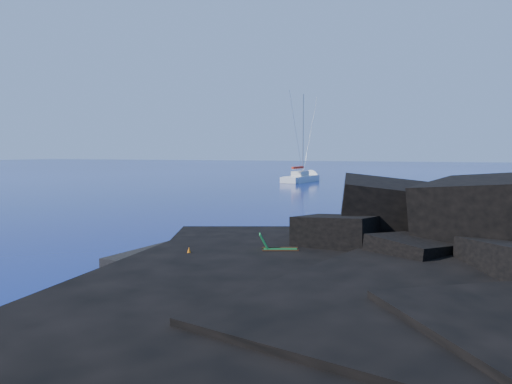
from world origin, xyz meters
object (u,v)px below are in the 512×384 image
at_px(sailboat, 301,182).
at_px(marker_cone, 189,253).
at_px(deck_chair, 280,244).
at_px(sunbather, 236,257).

distance_m(sailboat, marker_cone, 53.92).
distance_m(deck_chair, marker_cone, 3.48).
relative_size(deck_chair, sunbather, 0.83).
bearing_deg(sailboat, marker_cone, -71.58).
bearing_deg(sailboat, deck_chair, -68.01).
xyz_separation_m(sailboat, deck_chair, (14.56, -50.86, 0.85)).
xyz_separation_m(sailboat, marker_cone, (11.58, -52.66, 0.60)).
relative_size(sunbather, marker_cone, 3.52).
bearing_deg(deck_chair, sunbather, -154.11).
height_order(sailboat, sunbather, sailboat).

